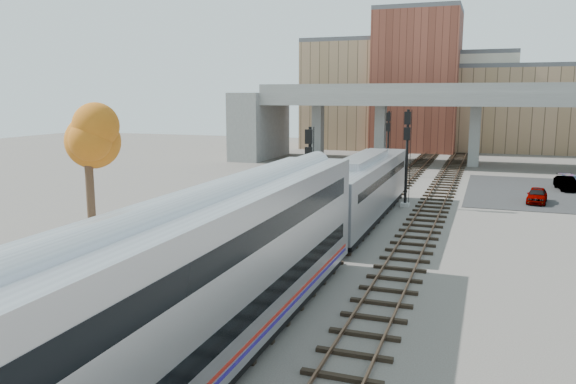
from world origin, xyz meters
The scene contains 16 objects.
ground centered at (0.00, 0.00, 0.00)m, with size 160.00×160.00×0.00m, color #47423D.
platform centered at (-7.25, 0.00, 0.17)m, with size 4.50×60.00×0.35m, color #9E9E99.
yellow_strip centered at (-5.35, 0.00, 0.35)m, with size 0.70×60.00×0.01m, color yellow.
tracks centered at (0.93, 12.50, 0.08)m, with size 10.70×95.00×0.25m.
overpass centered at (4.92, 45.00, 5.81)m, with size 54.00×12.00×9.50m.
buildings_far centered at (1.26, 66.57, 7.88)m, with size 43.00×21.00×20.60m.
parking_lot centered at (14.00, 28.00, 0.02)m, with size 14.00×18.00×0.04m, color black.
locomotive centered at (1.00, 12.11, 2.28)m, with size 3.02×19.05×4.10m.
coach centered at (1.00, -10.50, 2.80)m, with size 3.03×25.00×5.00m.
signal_mast_near centered at (-1.10, 7.13, 3.07)m, with size 0.60×0.64×6.43m.
signal_mast_mid centered at (3.00, 17.81, 3.60)m, with size 0.60×0.64×7.20m.
signal_mast_far centered at (-1.10, 33.63, 3.20)m, with size 0.60×0.64×6.62m.
tree centered at (-10.98, 0.10, 5.99)m, with size 3.60×3.60×8.08m.
car_a centered at (12.36, 22.63, 0.63)m, with size 1.40×3.49×1.19m, color #99999E.
car_b centered at (15.16, 29.86, 0.63)m, with size 1.25×3.58×1.18m, color #99999E.
car_c centered at (15.81, 31.82, 0.58)m, with size 1.51×3.72×1.08m, color #99999E.
Camera 1 is at (8.68, -23.75, 8.24)m, focal length 35.00 mm.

